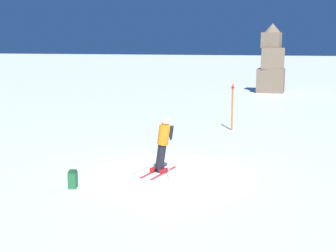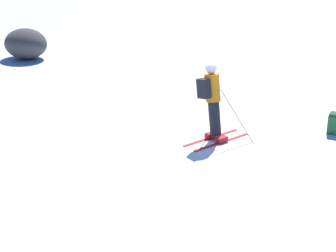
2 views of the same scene
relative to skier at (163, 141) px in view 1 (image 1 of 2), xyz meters
name	(u,v)px [view 1 (image 1 of 2)]	position (x,y,z in m)	size (l,w,h in m)	color
ground_plane	(170,173)	(0.21, 0.00, -1.00)	(300.00, 300.00, 0.00)	white
skier	(163,141)	(0.00, 0.00, 0.00)	(1.27, 1.73, 1.81)	red
rock_pillar	(271,64)	(0.94, 25.85, 1.34)	(2.17, 1.91, 5.59)	#7A664C
spare_backpack	(73,179)	(-1.92, -2.23, -0.76)	(0.29, 0.35, 0.50)	#236633
trail_marker	(232,105)	(0.80, 7.90, 0.16)	(0.13, 0.13, 2.14)	orange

